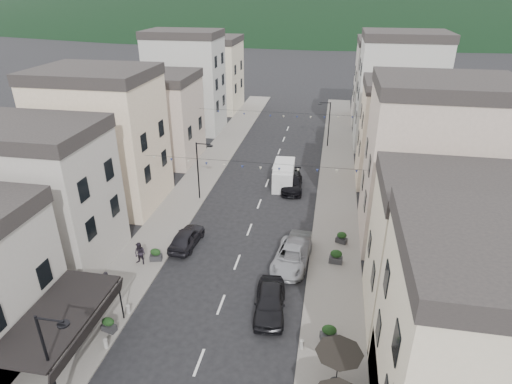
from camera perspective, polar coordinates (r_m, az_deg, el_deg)
sidewalk_left at (r=49.07m, az=-7.02°, el=2.38°), size 4.00×76.00×0.12m
sidewalk_right at (r=47.07m, az=10.73°, el=1.06°), size 4.00×76.00×0.12m
hill_backdrop at (r=311.55m, az=9.83°, el=21.95°), size 640.00×360.00×70.00m
bistro_building at (r=22.28m, az=30.36°, el=-19.02°), size 10.00×8.00×10.00m
boutique_awning at (r=26.55m, az=-24.34°, el=-14.90°), size 3.77×7.50×3.28m
buildings_row_left at (r=54.58m, az=-12.78°, el=11.10°), size 10.20×54.16×14.00m
buildings_row_right at (r=49.92m, az=19.53°, el=9.14°), size 10.20×54.16×14.50m
streetlamp_left_near at (r=23.73m, az=-25.62°, el=-18.93°), size 1.70×0.56×6.00m
streetlamp_left_far at (r=41.92m, az=-7.43°, el=3.56°), size 1.70×0.56×6.00m
streetlamp_right_far at (r=57.10m, az=9.47°, el=9.50°), size 1.70×0.56×6.00m
bollards at (r=25.91m, az=-8.01°, el=-21.75°), size 11.66×10.26×0.60m
bunting_near at (r=36.22m, az=-0.64°, el=3.47°), size 19.00×0.28×0.62m
bunting_far at (r=51.19m, az=2.80°, el=10.20°), size 19.00×0.28×0.62m
parked_car_a at (r=28.83m, az=1.86°, el=-14.39°), size 2.42×5.06×1.67m
parked_car_b at (r=33.92m, az=5.63°, el=-7.63°), size 1.86×4.94×1.61m
parked_car_c at (r=33.13m, az=4.72°, el=-8.60°), size 3.03×5.64×1.51m
parked_car_d at (r=45.11m, az=4.82°, el=1.30°), size 2.55×5.43×1.53m
parked_car_e at (r=35.78m, az=-9.25°, el=-6.00°), size 2.14×4.63×1.54m
delivery_van at (r=45.85m, az=3.72°, el=2.41°), size 2.38×5.41×2.54m
pedestrian_a at (r=31.70m, az=-19.27°, el=-11.42°), size 0.72×0.55×1.78m
pedestrian_b at (r=34.03m, az=-15.21°, el=-7.93°), size 1.00×0.83×1.84m
planter_la at (r=29.04m, az=-19.07°, el=-16.36°), size 0.98×0.68×1.00m
planter_lb at (r=34.38m, az=-13.24°, el=-8.13°), size 1.02×0.71×1.04m
planter_ra at (r=27.32m, az=9.71°, el=-18.06°), size 1.11×0.77×1.13m
planter_rb at (r=33.76m, az=10.62°, el=-8.46°), size 1.06×0.65×1.13m
planter_rc at (r=36.31m, az=11.35°, el=-5.97°), size 1.02×0.80×1.00m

